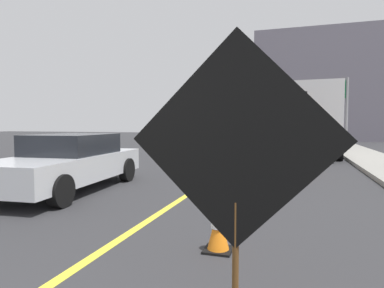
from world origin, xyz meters
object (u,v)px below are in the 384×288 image
at_px(traffic_cone_near_sign, 218,229).
at_px(traffic_cone_mid_lane, 249,190).
at_px(box_truck, 313,120).
at_px(arrow_board_trailer, 281,158).
at_px(traffic_cone_far_lane, 263,169).
at_px(pickup_car, 69,162).
at_px(highway_guide_sign, 335,100).
at_px(roadwork_sign, 236,146).

xyz_separation_m(traffic_cone_near_sign, traffic_cone_mid_lane, (0.06, 2.56, 0.01)).
relative_size(traffic_cone_near_sign, traffic_cone_mid_lane, 0.96).
bearing_deg(box_truck, arrow_board_trailer, -101.51).
xyz_separation_m(arrow_board_trailer, traffic_cone_far_lane, (-0.41, -1.86, -0.14)).
distance_m(traffic_cone_near_sign, traffic_cone_mid_lane, 2.57).
bearing_deg(pickup_car, highway_guide_sign, 67.36).
xyz_separation_m(box_truck, highway_guide_sign, (1.91, 8.41, 1.56)).
relative_size(traffic_cone_mid_lane, traffic_cone_far_lane, 0.91).
bearing_deg(box_truck, highway_guide_sign, 77.18).
bearing_deg(traffic_cone_near_sign, pickup_car, 147.90).
height_order(arrow_board_trailer, highway_guide_sign, highway_guide_sign).
bearing_deg(traffic_cone_near_sign, traffic_cone_far_lane, 89.38).
xyz_separation_m(roadwork_sign, highway_guide_sign, (3.17, 23.84, 1.95)).
distance_m(roadwork_sign, box_truck, 15.49).
relative_size(arrow_board_trailer, traffic_cone_mid_lane, 4.31).
bearing_deg(traffic_cone_far_lane, pickup_car, -148.16).
bearing_deg(box_truck, traffic_cone_far_lane, -101.71).
bearing_deg(traffic_cone_far_lane, box_truck, 78.29).
relative_size(pickup_car, traffic_cone_mid_lane, 7.65).
height_order(pickup_car, traffic_cone_mid_lane, pickup_car).
bearing_deg(box_truck, traffic_cone_near_sign, -97.30).
distance_m(arrow_board_trailer, traffic_cone_near_sign, 7.42).
xyz_separation_m(arrow_board_trailer, traffic_cone_mid_lane, (-0.41, -4.84, -0.17)).
xyz_separation_m(highway_guide_sign, traffic_cone_near_sign, (-3.68, -22.19, -3.13)).
xyz_separation_m(pickup_car, highway_guide_sign, (8.10, 19.41, 2.73)).
height_order(pickup_car, traffic_cone_near_sign, pickup_car).
relative_size(roadwork_sign, traffic_cone_mid_lane, 3.73).
distance_m(pickup_car, traffic_cone_far_lane, 5.28).
xyz_separation_m(pickup_car, traffic_cone_mid_lane, (4.48, -0.21, -0.39)).
xyz_separation_m(roadwork_sign, pickup_car, (-4.93, 4.43, -0.78)).
height_order(roadwork_sign, highway_guide_sign, highway_guide_sign).
xyz_separation_m(pickup_car, traffic_cone_far_lane, (4.48, 2.78, -0.36)).
xyz_separation_m(roadwork_sign, box_truck, (1.26, 15.43, 0.40)).
height_order(pickup_car, traffic_cone_far_lane, pickup_car).
relative_size(highway_guide_sign, traffic_cone_mid_lane, 7.98).
distance_m(arrow_board_trailer, traffic_cone_mid_lane, 4.86).
height_order(highway_guide_sign, traffic_cone_mid_lane, highway_guide_sign).
xyz_separation_m(box_truck, pickup_car, (-6.18, -11.01, -1.17)).
relative_size(pickup_car, traffic_cone_far_lane, 6.93).
bearing_deg(highway_guide_sign, traffic_cone_near_sign, -99.42).
distance_m(pickup_car, traffic_cone_mid_lane, 4.50).
relative_size(arrow_board_trailer, traffic_cone_far_lane, 3.91).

